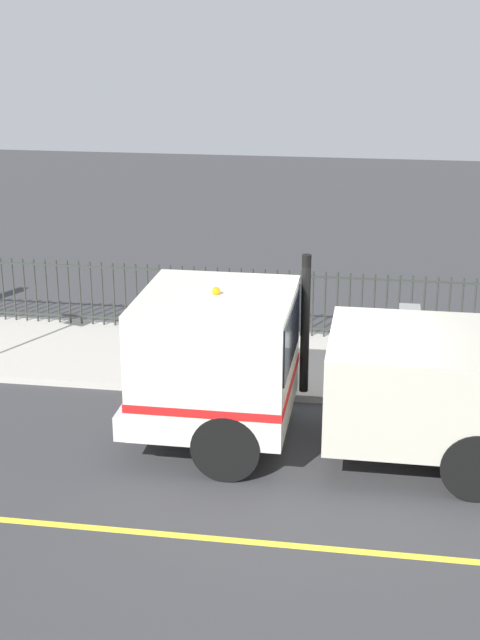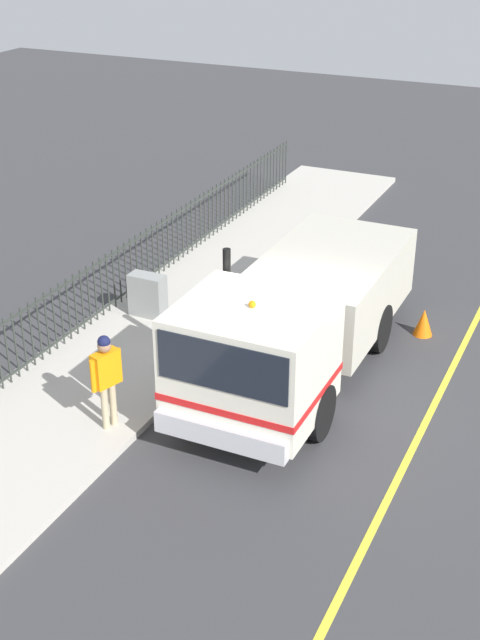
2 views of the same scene
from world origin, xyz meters
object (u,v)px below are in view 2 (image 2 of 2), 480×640
at_px(worker_standing, 106,372).
at_px(traffic_cone, 424,322).
at_px(work_truck, 293,319).
at_px(utility_cabinet, 148,295).

distance_m(worker_standing, traffic_cone, 6.93).
distance_m(work_truck, traffic_cone, 3.52).
bearing_deg(work_truck, worker_standing, 53.03).
xyz_separation_m(utility_cabinet, traffic_cone, (-5.41, -1.81, -0.30)).
height_order(worker_standing, utility_cabinet, worker_standing).
bearing_deg(utility_cabinet, work_truck, 163.61).
bearing_deg(traffic_cone, worker_standing, 55.97).
bearing_deg(work_truck, traffic_cone, -120.57).
relative_size(worker_standing, traffic_cone, 3.00).
bearing_deg(worker_standing, work_truck, -19.71).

